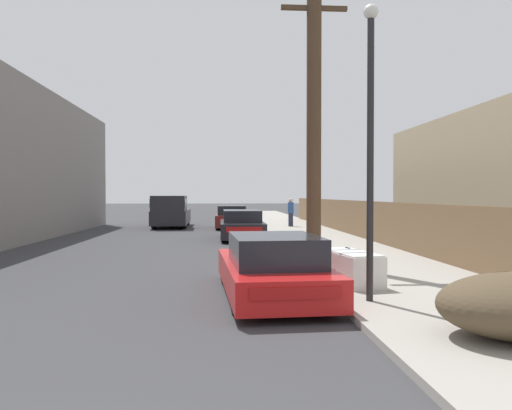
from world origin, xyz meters
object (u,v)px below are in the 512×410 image
at_px(pickup_truck, 171,212).
at_px(utility_pole, 314,120).
at_px(discarded_fridge, 350,267).
at_px(parked_sports_car_red, 272,268).
at_px(car_parked_mid, 242,225).
at_px(car_parked_far, 232,218).
at_px(street_lamp, 370,131).
at_px(pedestrian, 291,212).

bearing_deg(pickup_truck, utility_pole, 107.60).
distance_m(discarded_fridge, parked_sports_car_red, 1.88).
bearing_deg(car_parked_mid, utility_pole, -79.86).
distance_m(parked_sports_car_red, pickup_truck, 21.05).
bearing_deg(pickup_truck, car_parked_far, 164.72).
height_order(utility_pole, street_lamp, utility_pole).
relative_size(utility_pole, pedestrian, 4.63).
relative_size(discarded_fridge, utility_pole, 0.25).
xyz_separation_m(parked_sports_car_red, pedestrian, (3.08, 19.49, 0.41)).
distance_m(pickup_truck, pedestrian, 7.21).
xyz_separation_m(car_parked_far, pickup_truck, (-3.65, 0.95, 0.33)).
relative_size(utility_pole, street_lamp, 1.48).
bearing_deg(parked_sports_car_red, discarded_fridge, 19.10).
relative_size(car_parked_far, street_lamp, 0.79).
bearing_deg(parked_sports_car_red, utility_pole, 64.80).
relative_size(parked_sports_car_red, car_parked_far, 1.17).
bearing_deg(pickup_truck, parked_sports_car_red, 100.38).
bearing_deg(street_lamp, car_parked_far, 95.54).
relative_size(discarded_fridge, car_parked_far, 0.46).
bearing_deg(street_lamp, pickup_truck, 104.64).
xyz_separation_m(parked_sports_car_red, car_parked_mid, (-0.08, 12.59, 0.05)).
bearing_deg(discarded_fridge, parked_sports_car_red, -168.25).
xyz_separation_m(utility_pole, pedestrian, (1.56, 15.68, -3.05)).
height_order(discarded_fridge, car_parked_far, car_parked_far).
height_order(parked_sports_car_red, pickup_truck, pickup_truck).
xyz_separation_m(discarded_fridge, utility_pole, (-0.21, 3.10, 3.56)).
relative_size(pickup_truck, street_lamp, 1.08).
relative_size(parked_sports_car_red, utility_pole, 0.62).
relative_size(car_parked_mid, pickup_truck, 0.82).
bearing_deg(parked_sports_car_red, street_lamp, -35.69).
distance_m(car_parked_mid, utility_pole, 9.55).
bearing_deg(pickup_truck, pedestrian, 170.07).
bearing_deg(car_parked_far, pickup_truck, 166.25).
xyz_separation_m(parked_sports_car_red, street_lamp, (1.62, -1.03, 2.54)).
xyz_separation_m(parked_sports_car_red, car_parked_far, (-0.39, 19.70, 0.07)).
bearing_deg(utility_pole, discarded_fridge, -86.18).
distance_m(utility_pole, pedestrian, 16.05).
distance_m(discarded_fridge, pedestrian, 18.83).
distance_m(utility_pole, street_lamp, 4.93).
relative_size(parked_sports_car_red, pedestrian, 2.88).
height_order(car_parked_mid, pickup_truck, pickup_truck).
relative_size(car_parked_mid, street_lamp, 0.88).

